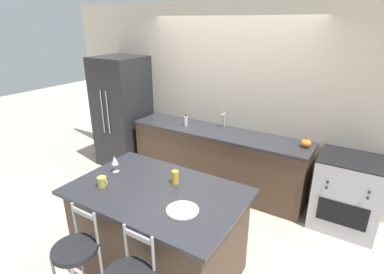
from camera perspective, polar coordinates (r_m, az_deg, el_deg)
The scene contains 14 objects.
ground_plane at distance 4.54m, azimuth 2.45°, elevation -11.10°, with size 18.00×18.00×0.00m, color beige.
wall_back at distance 4.57m, azimuth 6.93°, elevation 7.46°, with size 6.00×0.07×2.70m.
back_counter at distance 4.60m, azimuth 4.78°, elevation -4.13°, with size 2.71×0.66×0.92m.
sink_faucet at distance 4.55m, azimuth 6.14°, elevation 3.58°, with size 0.02×0.13×0.22m.
kitchen_island at distance 3.15m, azimuth -6.40°, elevation -17.31°, with size 1.65×1.06×0.94m.
refrigerator at distance 5.37m, azimuth -13.02°, elevation 4.65°, with size 0.78×0.79×1.89m.
oven_range at distance 4.19m, azimuth 27.41°, elevation -9.38°, with size 0.74×0.66×0.93m.
bar_stool_near at distance 2.88m, azimuth -21.03°, elevation -20.91°, with size 0.37×0.37×1.00m.
dinner_plate at distance 2.58m, azimuth -1.83°, elevation -13.70°, with size 0.28×0.28×0.02m.
wine_glass at distance 3.23m, azimuth -14.51°, elevation -4.39°, with size 0.07×0.07×0.18m.
coffee_mug at distance 3.02m, azimuth -16.73°, elevation -8.17°, with size 0.12×0.09×0.10m.
tumbler_cup at distance 2.94m, azimuth -3.23°, elevation -7.65°, with size 0.07×0.07×0.13m.
pumpkin_decoration at distance 4.09m, azimuth 20.88°, elevation -1.10°, with size 0.13×0.13×0.13m.
soap_bottle at distance 4.59m, azimuth -1.18°, elevation 3.07°, with size 0.05×0.05×0.19m.
Camera 1 is at (1.85, -3.36, 2.43)m, focal length 28.00 mm.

